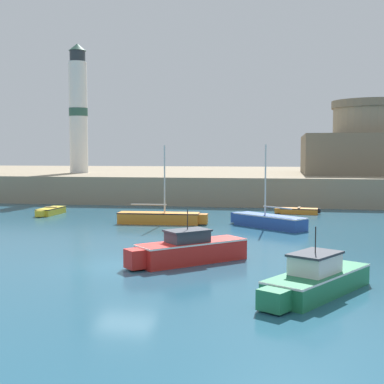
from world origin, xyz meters
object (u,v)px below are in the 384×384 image
(lighthouse, at_px, (78,110))
(motorboat_red_0, at_px, (189,250))
(motorboat_green_6, at_px, (316,279))
(dinghy_yellow_7, at_px, (50,211))
(sailboat_orange_3, at_px, (161,217))
(dinghy_orange_1, at_px, (298,211))
(sailboat_blue_8, at_px, (268,220))
(fortress, at_px, (371,148))

(lighthouse, bearing_deg, motorboat_red_0, -61.47)
(motorboat_green_6, distance_m, dinghy_yellow_7, 28.44)
(motorboat_red_0, relative_size, sailboat_orange_3, 0.81)
(motorboat_red_0, distance_m, dinghy_orange_1, 20.91)
(motorboat_red_0, xyz_separation_m, sailboat_blue_8, (3.16, 11.90, -0.12))
(lighthouse, bearing_deg, sailboat_orange_3, -56.34)
(motorboat_red_0, bearing_deg, fortress, 70.09)
(sailboat_blue_8, distance_m, lighthouse, 32.39)
(dinghy_yellow_7, bearing_deg, dinghy_orange_1, 11.21)
(dinghy_yellow_7, height_order, fortress, fortress)
(motorboat_green_6, height_order, lighthouse, lighthouse)
(motorboat_green_6, xyz_separation_m, sailboat_blue_8, (-2.07, 16.46, -0.07))
(motorboat_green_6, height_order, sailboat_blue_8, sailboat_blue_8)
(dinghy_orange_1, xyz_separation_m, dinghy_yellow_7, (-19.33, -3.83, 0.04))
(sailboat_orange_3, bearing_deg, dinghy_orange_1, 38.96)
(sailboat_blue_8, bearing_deg, motorboat_red_0, -104.88)
(dinghy_yellow_7, bearing_deg, sailboat_blue_8, -14.66)
(sailboat_orange_3, xyz_separation_m, dinghy_yellow_7, (-9.82, 3.85, -0.14))
(dinghy_orange_1, height_order, lighthouse, lighthouse)
(dinghy_yellow_7, bearing_deg, motorboat_green_6, -47.45)
(sailboat_blue_8, bearing_deg, dinghy_orange_1, 75.40)
(sailboat_orange_3, relative_size, dinghy_yellow_7, 1.60)
(motorboat_red_0, bearing_deg, sailboat_blue_8, 75.12)
(sailboat_orange_3, xyz_separation_m, sailboat_blue_8, (7.34, -0.63, 0.02))
(fortress, height_order, lighthouse, lighthouse)
(dinghy_orange_1, distance_m, sailboat_blue_8, 8.60)
(sailboat_blue_8, relative_size, lighthouse, 0.38)
(sailboat_blue_8, bearing_deg, dinghy_yellow_7, 165.34)
(dinghy_yellow_7, distance_m, lighthouse, 20.54)
(motorboat_green_6, bearing_deg, sailboat_orange_3, 118.82)
(sailboat_orange_3, bearing_deg, fortress, 54.38)
(sailboat_orange_3, relative_size, motorboat_green_6, 1.12)
(dinghy_orange_1, relative_size, sailboat_blue_8, 0.67)
(sailboat_orange_3, distance_m, fortress, 30.67)
(dinghy_orange_1, distance_m, dinghy_yellow_7, 19.70)
(motorboat_red_0, bearing_deg, sailboat_orange_3, 108.43)
(dinghy_orange_1, xyz_separation_m, fortress, (8.12, 16.92, 5.15))
(sailboat_orange_3, height_order, sailboat_blue_8, sailboat_blue_8)
(motorboat_red_0, distance_m, lighthouse, 39.87)
(motorboat_green_6, bearing_deg, lighthouse, 121.58)
(fortress, relative_size, lighthouse, 1.00)
(motorboat_red_0, height_order, sailboat_orange_3, sailboat_orange_3)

